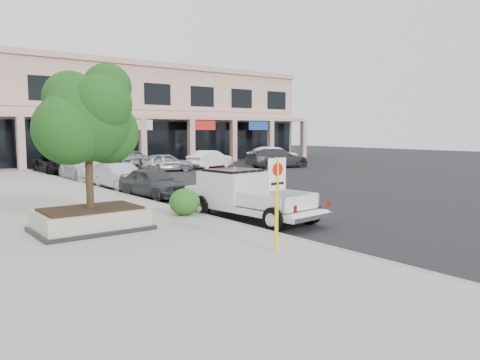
% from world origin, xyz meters
% --- Properties ---
extents(ground, '(120.00, 120.00, 0.00)m').
position_xyz_m(ground, '(0.00, 0.00, 0.00)').
color(ground, black).
rests_on(ground, ground).
extents(sidewalk, '(8.00, 52.00, 0.15)m').
position_xyz_m(sidewalk, '(-5.50, 6.00, 0.07)').
color(sidewalk, gray).
rests_on(sidewalk, ground).
extents(curb, '(0.20, 52.00, 0.15)m').
position_xyz_m(curb, '(-1.55, 6.00, 0.07)').
color(curb, gray).
rests_on(curb, ground).
extents(strip_mall, '(40.55, 12.43, 9.50)m').
position_xyz_m(strip_mall, '(8.00, 33.93, 4.75)').
color(strip_mall, tan).
rests_on(strip_mall, ground).
extents(planter, '(3.20, 2.20, 0.68)m').
position_xyz_m(planter, '(-5.65, 2.60, 0.48)').
color(planter, black).
rests_on(planter, sidewalk).
extents(planter_tree, '(2.90, 2.55, 4.00)m').
position_xyz_m(planter_tree, '(-5.52, 2.75, 3.41)').
color(planter_tree, '#302512').
rests_on(planter_tree, planter).
extents(no_parking_sign, '(0.55, 0.09, 2.30)m').
position_xyz_m(no_parking_sign, '(-2.96, -2.59, 1.63)').
color(no_parking_sign, yellow).
rests_on(no_parking_sign, sidewalk).
extents(hedge, '(1.10, 0.99, 0.93)m').
position_xyz_m(hedge, '(-2.16, 3.06, 0.62)').
color(hedge, '#194E16').
rests_on(hedge, sidewalk).
extents(pickup_truck, '(2.54, 5.64, 1.72)m').
position_xyz_m(pickup_truck, '(-0.35, 1.52, 0.86)').
color(pickup_truck, white).
rests_on(pickup_truck, ground).
extents(curb_car_a, '(2.12, 4.23, 1.38)m').
position_xyz_m(curb_car_a, '(-0.48, 8.63, 0.69)').
color(curb_car_a, '#313436').
rests_on(curb_car_a, ground).
extents(curb_car_b, '(1.55, 4.20, 1.37)m').
position_xyz_m(curb_car_b, '(-0.52, 12.39, 0.69)').
color(curb_car_b, '#AAADB2').
rests_on(curb_car_b, ground).
extents(curb_car_c, '(2.26, 5.30, 1.52)m').
position_xyz_m(curb_car_c, '(-0.43, 17.95, 0.76)').
color(curb_car_c, silver).
rests_on(curb_car_c, ground).
extents(curb_car_d, '(2.42, 5.21, 1.44)m').
position_xyz_m(curb_car_d, '(-0.42, 23.25, 0.72)').
color(curb_car_d, black).
rests_on(curb_car_d, ground).
extents(lot_car_a, '(4.39, 2.69, 1.39)m').
position_xyz_m(lot_car_a, '(6.80, 20.65, 0.70)').
color(lot_car_a, gray).
rests_on(lot_car_a, ground).
extents(lot_car_b, '(4.66, 2.74, 1.45)m').
position_xyz_m(lot_car_b, '(11.29, 21.34, 0.73)').
color(lot_car_b, white).
rests_on(lot_car_b, ground).
extents(lot_car_c, '(5.82, 3.14, 1.60)m').
position_xyz_m(lot_car_c, '(15.93, 18.12, 0.80)').
color(lot_car_c, '#303336').
rests_on(lot_car_c, ground).
extents(lot_car_d, '(4.85, 2.35, 1.33)m').
position_xyz_m(lot_car_d, '(2.00, 23.01, 0.67)').
color(lot_car_d, black).
rests_on(lot_car_d, ground).
extents(lot_car_e, '(4.36, 2.07, 1.44)m').
position_xyz_m(lot_car_e, '(7.28, 27.22, 0.72)').
color(lot_car_e, gray).
rests_on(lot_car_e, ground).
extents(lot_car_f, '(4.99, 2.20, 1.59)m').
position_xyz_m(lot_car_f, '(18.31, 21.37, 0.80)').
color(lot_car_f, silver).
rests_on(lot_car_f, ground).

